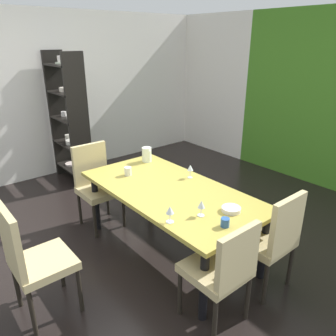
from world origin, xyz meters
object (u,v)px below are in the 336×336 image
wine_glass_left (190,168)px  cup_rear (128,171)px  chair_right_far (272,237)px  chair_head_near (31,258)px  wine_glass_east (170,211)px  dining_table (170,196)px  pitcher_corner (147,154)px  wine_glass_south (201,205)px  serving_bowl_north (231,209)px  chair_right_near (223,268)px  chair_left_near (96,182)px  display_shelf (69,119)px  cup_front (225,222)px

wine_glass_left → cup_rear: (-0.48, -0.48, -0.06)m
chair_right_far → chair_head_near: bearing=149.3°
wine_glass_left → wine_glass_east: bearing=-53.2°
dining_table → pitcher_corner: bearing=159.9°
dining_table → wine_glass_south: size_ratio=13.80×
dining_table → serving_bowl_north: 0.70m
dining_table → wine_glass_left: bearing=103.1°
chair_right_near → chair_left_near: size_ratio=0.93×
display_shelf → pitcher_corner: display_shelf is taller
cup_front → chair_left_near: bearing=-173.8°
chair_right_near → chair_right_far: 0.61m
chair_right_far → chair_head_near: size_ratio=0.96×
chair_left_near → wine_glass_south: size_ratio=6.95×
chair_right_far → wine_glass_left: bearing=87.8°
chair_head_near → cup_front: (0.83, 1.27, 0.21)m
chair_head_near → serving_bowl_north: chair_head_near is taller
chair_head_near → cup_rear: chair_head_near is taller
display_shelf → chair_head_near: bearing=-30.3°
cup_rear → pitcher_corner: 0.47m
cup_rear → dining_table: bearing=13.0°
dining_table → chair_left_near: 1.04m
wine_glass_left → cup_rear: size_ratio=1.57×
wine_glass_left → chair_left_near: bearing=-144.3°
chair_right_far → wine_glass_left: (-1.07, 0.04, 0.29)m
display_shelf → wine_glass_east: (2.95, -0.46, -0.16)m
chair_right_far → pitcher_corner: size_ratio=5.39×
dining_table → chair_right_far: bearing=17.3°
pitcher_corner → wine_glass_south: bearing=-17.3°
serving_bowl_north → chair_right_near: bearing=-54.7°
dining_table → wine_glass_left: size_ratio=13.31×
cup_rear → serving_bowl_north: bearing=11.2°
serving_bowl_north → cup_front: cup_front is taller
chair_left_near → wine_glass_south: (1.56, 0.17, 0.28)m
display_shelf → wine_glass_east: bearing=-8.9°
wine_glass_east → wine_glass_south: wine_glass_east is taller
chair_left_near → wine_glass_east: bearing=86.2°
dining_table → display_shelf: size_ratio=0.99×
wine_glass_left → serving_bowl_north: (0.76, -0.23, -0.09)m
chair_left_near → cup_rear: bearing=112.5°
wine_glass_left → pitcher_corner: pitcher_corner is taller
chair_head_near → display_shelf: display_shelf is taller
chair_right_far → serving_bowl_north: chair_right_far is taller
wine_glass_south → pitcher_corner: (-1.35, 0.42, -0.01)m
dining_table → display_shelf: (-2.47, 0.06, 0.33)m
wine_glass_left → cup_front: wine_glass_left is taller
chair_head_near → wine_glass_left: chair_head_near is taller
wine_glass_south → pitcher_corner: size_ratio=0.79×
chair_head_near → display_shelf: bearing=149.7°
display_shelf → cup_front: bearing=-2.9°
cup_rear → chair_right_near: bearing=-6.5°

